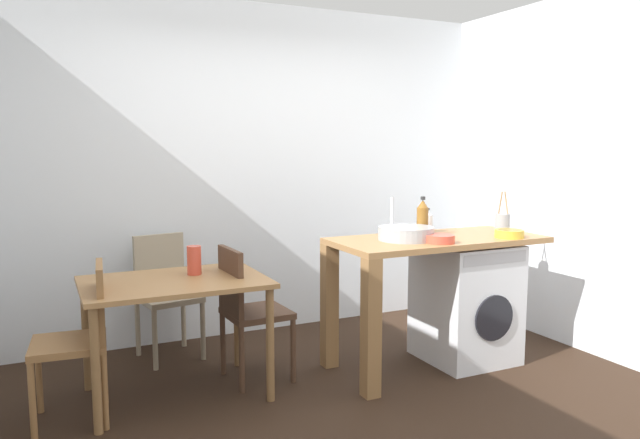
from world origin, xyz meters
name	(u,v)px	position (x,y,z in m)	size (l,w,h in m)	color
ground_plane	(349,409)	(0.00, 0.00, 0.00)	(5.46, 5.46, 0.00)	black
wall_back	(250,171)	(0.00, 1.75, 1.35)	(4.60, 0.10, 2.70)	silver
wall_counter_side	(613,175)	(2.15, 0.00, 1.35)	(0.10, 3.80, 2.70)	silver
dining_table	(175,295)	(-0.88, 0.65, 0.64)	(1.10, 0.76, 0.74)	#9E7042
chair_person_seat	(82,333)	(-1.42, 0.54, 0.51)	(0.44, 0.44, 0.90)	olive
chair_opposite	(246,306)	(-0.40, 0.69, 0.51)	(0.42, 0.42, 0.90)	#4C3323
chair_spare_by_wall	(165,288)	(-0.79, 1.42, 0.51)	(0.46, 0.46, 0.90)	gray
kitchen_counter	(412,262)	(0.70, 0.40, 0.76)	(1.50, 0.68, 0.92)	#9E7042
washing_machine	(466,301)	(1.17, 0.40, 0.43)	(0.60, 0.61, 0.86)	silver
sink_basin	(406,233)	(0.65, 0.40, 0.97)	(0.38, 0.38, 0.09)	#9EA0A5
tap	(392,217)	(0.65, 0.58, 1.06)	(0.02, 0.02, 0.28)	#B2B2B7
bottle_tall_green	(423,218)	(0.85, 0.50, 1.05)	(0.08, 0.08, 0.28)	brown
bottle_squat_brown	(427,222)	(0.98, 0.62, 1.00)	(0.08, 0.08, 0.18)	silver
mixing_bowl	(440,238)	(0.78, 0.20, 0.95)	(0.20, 0.20, 0.05)	#D84C38
utensil_crock	(502,222)	(1.54, 0.45, 0.99)	(0.11, 0.11, 0.30)	gray
colander	(509,233)	(1.36, 0.18, 0.95)	(0.20, 0.20, 0.06)	gold
vase	(194,260)	(-0.73, 0.75, 0.83)	(0.09, 0.09, 0.18)	#D84C38
scissors	(440,239)	(0.86, 0.30, 0.92)	(0.15, 0.06, 0.01)	#B2B2B7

